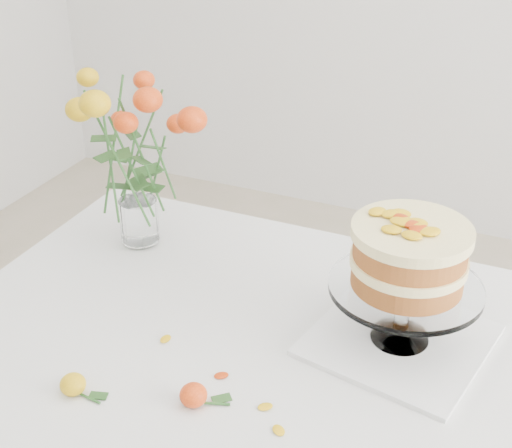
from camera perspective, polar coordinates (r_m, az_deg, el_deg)
The scene contains 10 objects.
table at distance 1.36m, azimuth 3.88°, elevation -13.47°, with size 1.43×0.93×0.76m.
napkin at distance 1.37m, azimuth 11.37°, elevation -9.08°, with size 0.30×0.30×0.01m, color white.
cake_stand at distance 1.27m, azimuth 12.10°, elevation -3.01°, with size 0.28×0.28×0.25m.
rose_vase at distance 1.55m, azimuth -9.91°, elevation 6.69°, with size 0.37×0.37×0.44m.
loose_rose_near at distance 1.26m, azimuth -14.42°, elevation -12.33°, with size 0.08×0.04×0.04m.
loose_rose_far at distance 1.21m, azimuth -5.01°, elevation -13.48°, with size 0.08×0.05×0.04m.
stray_petal_a at distance 1.27m, azimuth -2.80°, elevation -12.03°, with size 0.03×0.02×0.00m, color #E9B10E.
stray_petal_b at distance 1.21m, azimuth 0.74°, elevation -14.42°, with size 0.03×0.02×0.00m, color #E9B10E.
stray_petal_c at distance 1.17m, azimuth 1.82°, elevation -16.18°, with size 0.03×0.02×0.00m, color #E9B10E.
stray_petal_d at distance 1.36m, azimuth -7.24°, elevation -9.12°, with size 0.03×0.02×0.00m, color #E9B10E.
Camera 1 is at (0.32, -0.95, 1.59)m, focal length 50.00 mm.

